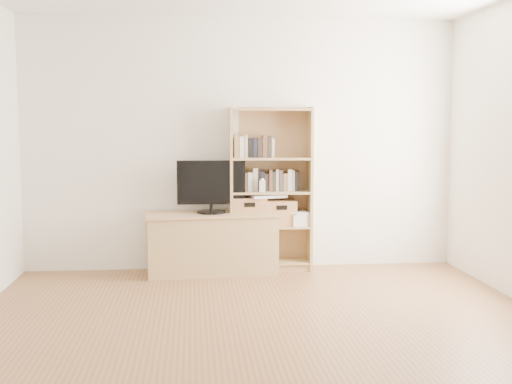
{
  "coord_description": "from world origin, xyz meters",
  "views": [
    {
      "loc": [
        -0.52,
        -4.17,
        1.52
      ],
      "look_at": [
        0.09,
        1.9,
        0.86
      ],
      "focal_mm": 45.0,
      "sensor_mm": 36.0,
      "label": 1
    }
  ],
  "objects": [
    {
      "name": "laptop",
      "position": [
        0.24,
        2.34,
        0.78
      ],
      "size": [
        0.41,
        0.33,
        0.03
      ],
      "primitive_type": "cube",
      "rotation": [
        0.0,
        0.0,
        0.25
      ],
      "color": "silver",
      "rests_on": "basket_left"
    },
    {
      "name": "magazine_stack",
      "position": [
        0.58,
        2.33,
        0.53
      ],
      "size": [
        0.22,
        0.29,
        0.12
      ],
      "primitive_type": "cube",
      "rotation": [
        0.0,
        0.0,
        0.12
      ],
      "color": "beige",
      "rests_on": "bookshelf"
    },
    {
      "name": "basket_right",
      "position": [
        0.39,
        2.34,
        0.6
      ],
      "size": [
        0.33,
        0.27,
        0.26
      ],
      "primitive_type": "cube",
      "rotation": [
        0.0,
        0.0,
        -0.05
      ],
      "color": "#AF804F",
      "rests_on": "bookshelf"
    },
    {
      "name": "bookshelf",
      "position": [
        0.29,
        2.35,
        0.84
      ],
      "size": [
        0.85,
        0.33,
        1.69
      ],
      "primitive_type": "cube",
      "rotation": [
        0.0,
        0.0,
        -0.04
      ],
      "color": "tan",
      "rests_on": "floor"
    },
    {
      "name": "front_wall",
      "position": [
        0.0,
        -2.5,
        1.3
      ],
      "size": [
        4.5,
        0.02,
        2.6
      ],
      "primitive_type": "cube",
      "color": "white",
      "rests_on": "floor"
    },
    {
      "name": "television",
      "position": [
        -0.33,
        2.26,
        0.89
      ],
      "size": [
        0.69,
        0.07,
        0.54
      ],
      "primitive_type": "cube",
      "rotation": [
        0.0,
        0.0,
        -0.03
      ],
      "color": "black",
      "rests_on": "tv_stand"
    },
    {
      "name": "baby_monitor",
      "position": [
        0.19,
        2.26,
        0.88
      ],
      "size": [
        0.07,
        0.05,
        0.12
      ],
      "primitive_type": "cube",
      "rotation": [
        0.0,
        0.0,
        -0.16
      ],
      "color": "white",
      "rests_on": "bookshelf"
    },
    {
      "name": "floor",
      "position": [
        0.0,
        0.0,
        0.0
      ],
      "size": [
        4.5,
        5.0,
        0.01
      ],
      "primitive_type": "cube",
      "color": "brown",
      "rests_on": "ground"
    },
    {
      "name": "basket_left",
      "position": [
        0.06,
        2.35,
        0.62
      ],
      "size": [
        0.37,
        0.31,
        0.29
      ],
      "primitive_type": "cube",
      "rotation": [
        0.0,
        0.0,
        -0.04
      ],
      "color": "#AF804F",
      "rests_on": "bookshelf"
    },
    {
      "name": "back_wall",
      "position": [
        0.0,
        2.5,
        1.3
      ],
      "size": [
        4.5,
        0.02,
        2.6
      ],
      "primitive_type": "cube",
      "color": "white",
      "rests_on": "floor"
    },
    {
      "name": "books_row_upper",
      "position": [
        0.1,
        2.38,
        1.26
      ],
      "size": [
        0.35,
        0.14,
        0.18
      ],
      "primitive_type": "cube",
      "rotation": [
        0.0,
        0.0,
        -0.03
      ],
      "color": "#312E28",
      "rests_on": "bookshelf"
    },
    {
      "name": "tv_stand",
      "position": [
        -0.33,
        2.26,
        0.3
      ],
      "size": [
        1.33,
        0.6,
        0.59
      ],
      "primitive_type": "cube",
      "rotation": [
        0.0,
        0.0,
        0.09
      ],
      "color": "tan",
      "rests_on": "floor"
    },
    {
      "name": "books_row_mid",
      "position": [
        0.29,
        2.37,
        0.93
      ],
      "size": [
        0.76,
        0.21,
        0.2
      ],
      "primitive_type": "cube",
      "rotation": [
        0.0,
        0.0,
        -0.08
      ],
      "color": "#312E28",
      "rests_on": "bookshelf"
    }
  ]
}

